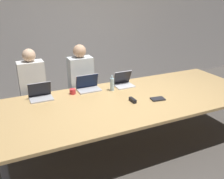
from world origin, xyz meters
TOP-DOWN VIEW (x-y plane):
  - ground_plane at (0.00, 0.00)m, footprint 24.00×24.00m
  - curtain_wall at (0.00, 2.56)m, footprint 12.00×0.06m
  - conference_table at (0.00, 0.00)m, footprint 3.94×1.56m
  - laptop_far_center at (0.15, 0.53)m, footprint 0.31×0.26m
  - bottle_far_center at (-0.11, 0.41)m, footprint 0.07×0.07m
  - laptop_far_midleft at (-0.45, 0.60)m, footprint 0.37×0.24m
  - person_far_midleft at (-0.45, 0.95)m, footprint 0.40×0.24m
  - cup_far_midleft at (-0.72, 0.54)m, footprint 0.09×0.09m
  - laptop_far_left at (-1.20, 0.56)m, footprint 0.33×0.24m
  - person_far_left at (-1.24, 1.03)m, footprint 0.40×0.24m
  - stapler at (-0.03, -0.11)m, footprint 0.05×0.15m
  - notebook at (0.33, -0.20)m, footprint 0.21×0.16m

SIDE VIEW (x-z plane):
  - ground_plane at x=0.00m, z-range 0.00..0.00m
  - person_far_left at x=-1.24m, z-range -0.02..1.38m
  - person_far_midleft at x=-0.45m, z-range -0.02..1.40m
  - conference_table at x=0.00m, z-range 0.33..1.08m
  - notebook at x=0.33m, z-range 0.75..0.77m
  - stapler at x=-0.03m, z-range 0.75..0.80m
  - cup_far_midleft at x=-0.72m, z-range 0.75..0.83m
  - laptop_far_left at x=-1.20m, z-range 0.70..0.94m
  - laptop_far_midleft at x=-0.45m, z-range 0.70..0.94m
  - laptop_far_center at x=0.15m, z-range 0.70..0.95m
  - bottle_far_center at x=-0.11m, z-range 0.73..0.98m
  - curtain_wall at x=0.00m, z-range 0.00..2.80m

